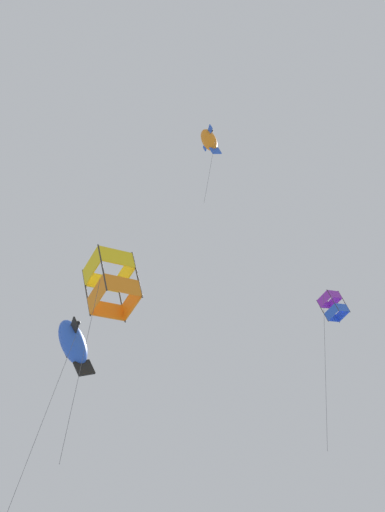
{
  "coord_description": "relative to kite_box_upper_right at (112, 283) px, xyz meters",
  "views": [
    {
      "loc": [
        17.05,
        -10.19,
        5.2
      ],
      "look_at": [
        -1.92,
        0.12,
        31.08
      ],
      "focal_mm": 53.25,
      "sensor_mm": 36.0,
      "label": 1
    }
  ],
  "objects": [
    {
      "name": "kite_box_upper_right",
      "position": [
        0.0,
        0.0,
        0.0
      ],
      "size": [
        1.83,
        1.94,
        8.45
      ],
      "rotation": [
        0.25,
        0.0,
        6.29
      ],
      "color": "yellow"
    },
    {
      "name": "kite_fish_mid_left",
      "position": [
        -2.17,
        5.55,
        17.33
      ],
      "size": [
        1.57,
        1.5,
        6.89
      ],
      "rotation": [
        0.34,
        0.0,
        6.02
      ],
      "color": "orange"
    },
    {
      "name": "kite_box_highest",
      "position": [
        -1.01,
        11.29,
        5.37
      ],
      "size": [
        2.22,
        1.83,
        8.09
      ],
      "rotation": [
        0.41,
        0.0,
        6.33
      ],
      "color": "purple"
    },
    {
      "name": "kite_fish_far_centre",
      "position": [
        -3.54,
        -0.02,
        0.05
      ],
      "size": [
        2.71,
        1.99,
        8.47
      ],
      "rotation": [
        0.47,
        0.0,
        6.11
      ],
      "color": "blue"
    }
  ]
}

